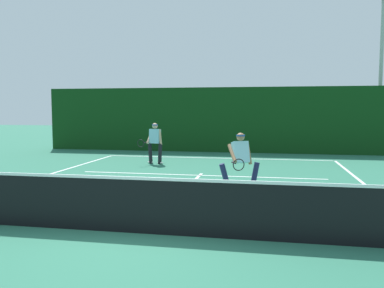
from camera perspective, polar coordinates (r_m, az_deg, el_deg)
The scene contains 10 objects.
ground_plane at distance 7.06m, azimuth -7.46°, elevation -12.47°, with size 80.00×80.00×0.00m, color #2B6D54.
court_line_baseline_far at distance 17.22m, azimuth 3.65°, elevation -2.00°, with size 9.61×0.10×0.01m, color white.
court_line_service at distance 12.79m, azimuth 1.09°, elevation -4.46°, with size 7.83×0.10×0.01m, color white.
court_line_centre at distance 10.04m, azimuth -1.68°, elevation -7.11°, with size 0.10×6.40×0.01m, color white.
tennis_net at distance 6.92m, azimuth -7.51°, elevation -8.52°, with size 10.54×0.09×1.05m.
player_near at distance 10.14m, azimuth 6.88°, elevation -2.30°, with size 1.04×1.01×1.52m.
player_far at distance 15.43m, azimuth -5.32°, elevation 0.36°, with size 0.90×0.83×1.57m.
tennis_ball at distance 8.14m, azimuth 4.38°, elevation -9.81°, with size 0.07×0.07×0.07m, color #D1E033.
back_fence_windscreen at distance 19.44m, azimuth 4.55°, elevation 3.43°, with size 18.06×0.12×3.14m, color #0E3612.
light_pole at distance 21.44m, azimuth 25.34°, elevation 11.49°, with size 0.55×0.44×7.69m.
Camera 1 is at (2.13, -6.38, 2.12)m, focal length 37.52 mm.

